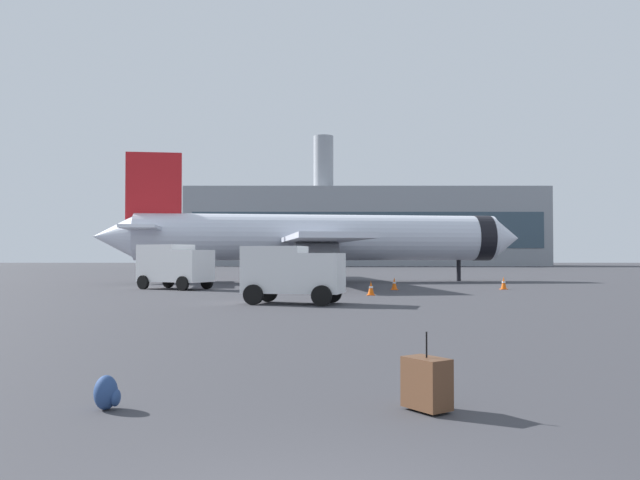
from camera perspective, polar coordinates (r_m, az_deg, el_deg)
airplane_at_gate at (r=53.55m, az=-0.21°, el=0.18°), size 35.75×32.35×10.50m
service_truck at (r=42.86m, az=-12.69°, el=-2.12°), size 5.26×4.32×2.90m
cargo_van at (r=29.04m, az=-2.43°, el=-2.81°), size 4.74×3.17×2.60m
safety_cone_near at (r=35.48m, az=4.58°, el=-4.27°), size 0.44×0.44×0.78m
safety_cone_mid at (r=43.27m, az=15.98°, el=-3.69°), size 0.44×0.44×0.82m
safety_cone_far at (r=44.70m, az=-15.29°, el=-3.67°), size 0.44×0.44×0.73m
safety_cone_outer at (r=41.37m, az=6.64°, el=-3.85°), size 0.44×0.44×0.80m
rolling_suitcase at (r=9.26m, az=9.47°, el=-12.37°), size 0.69×0.75×1.10m
traveller_backpack at (r=9.74m, az=-18.26°, el=-12.72°), size 0.36×0.40×0.48m
terminal_building at (r=143.66m, az=4.02°, el=1.15°), size 77.67×16.91×28.91m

